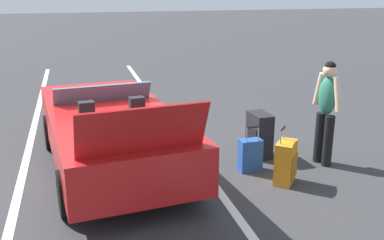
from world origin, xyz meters
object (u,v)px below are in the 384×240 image
suitcase_small_carryon (250,155)px  traveler_person (327,108)px  convertible_car (109,128)px  suitcase_medium_bright (286,162)px  suitcase_large_black (259,135)px

suitcase_small_carryon → traveler_person: 1.40m
convertible_car → traveler_person: 3.42m
traveler_person → suitcase_medium_bright: bearing=18.0°
suitcase_small_carryon → traveler_person: traveler_person is taller
suitcase_large_black → suitcase_medium_bright: bearing=83.7°
suitcase_medium_bright → suitcase_small_carryon: size_ratio=1.13×
suitcase_large_black → traveler_person: (-0.56, -0.86, 0.56)m
suitcase_large_black → suitcase_medium_bright: suitcase_medium_bright is taller
suitcase_medium_bright → suitcase_small_carryon: (0.54, 0.33, -0.06)m
convertible_car → suitcase_medium_bright: size_ratio=5.23×
suitcase_large_black → convertible_car: bearing=-11.1°
suitcase_large_black → traveler_person: bearing=142.7°
suitcase_large_black → suitcase_small_carryon: 0.65m
convertible_car → suitcase_medium_bright: 2.77m
suitcase_large_black → suitcase_small_carryon: size_ratio=1.01×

